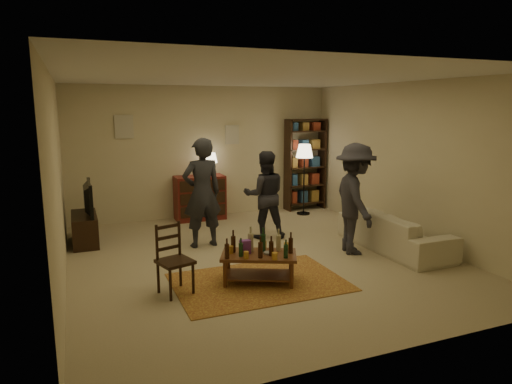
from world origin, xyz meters
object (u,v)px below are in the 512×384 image
dresser (200,196)px  sofa (394,231)px  dining_chair (173,257)px  floor_lamp (304,156)px  coffee_table (259,256)px  tv_stand (85,221)px  person_right (265,195)px  person_left (202,193)px  person_by_sofa (355,199)px  bookshelf (305,163)px

dresser → sofa: bearing=-52.5°
dining_chair → floor_lamp: floor_lamp is taller
coffee_table → tv_stand: (-2.05, 2.72, 0.02)m
coffee_table → person_right: person_right is taller
dresser → floor_lamp: floor_lamp is taller
floor_lamp → person_left: 2.99m
dresser → person_left: person_left is taller
tv_stand → sofa: tv_stand is taller
dresser → floor_lamp: size_ratio=0.90×
person_left → person_by_sofa: (2.12, -1.22, -0.03)m
coffee_table → person_left: bearing=97.7°
sofa → person_by_sofa: 0.92m
bookshelf → person_left: bookshelf is taller
tv_stand → sofa: (4.64, -2.20, -0.08)m
coffee_table → person_right: 2.15m
bookshelf → floor_lamp: (-0.27, -0.46, 0.23)m
floor_lamp → person_by_sofa: 2.70m
floor_lamp → person_left: size_ratio=0.84×
dresser → floor_lamp: (2.17, -0.40, 0.79)m
coffee_table → dresser: bearing=86.9°
dining_chair → person_left: 1.98m
dresser → bookshelf: size_ratio=0.67×
bookshelf → person_by_sofa: (-0.76, -3.09, -0.17)m
floor_lamp → sofa: size_ratio=0.72×
dining_chair → coffee_table: bearing=-22.2°
dining_chair → dresser: bearing=52.8°
person_left → person_by_sofa: person_left is taller
bookshelf → sofa: 3.26m
coffee_table → tv_stand: 3.41m
person_right → person_by_sofa: size_ratio=0.88×
dresser → dining_chair: bearing=-110.2°
bookshelf → floor_lamp: size_ratio=1.34×
bookshelf → sofa: bookshelf is taller
bookshelf → person_by_sofa: bearing=-103.9°
coffee_table → person_by_sofa: size_ratio=0.63×
tv_stand → bookshelf: (4.69, 0.98, 0.65)m
bookshelf → dresser: bearing=-178.4°
sofa → person_right: (-1.69, 1.39, 0.46)m
coffee_table → tv_stand: bearing=127.0°
dresser → person_right: person_right is taller
bookshelf → sofa: (-0.05, -3.18, -0.73)m
person_left → floor_lamp: bearing=-156.1°
sofa → bookshelf: bearing=-0.8°
bookshelf → tv_stand: bearing=-168.2°
tv_stand → bookshelf: bookshelf is taller
tv_stand → person_by_sofa: person_by_sofa is taller
tv_stand → person_right: bearing=-15.3°
coffee_table → person_left: (-0.25, 1.83, 0.53)m
dresser → person_right: bearing=-67.9°
dining_chair → dresser: 3.77m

